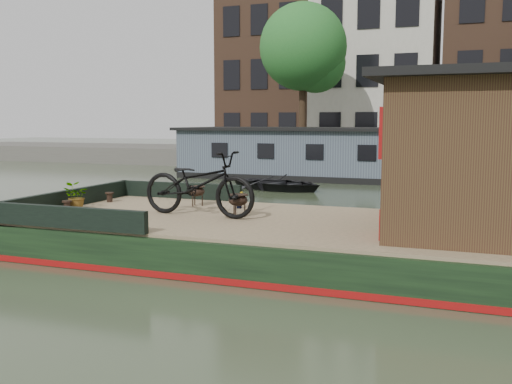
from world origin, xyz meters
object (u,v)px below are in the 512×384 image
(dinghy, at_px, (279,180))
(bicycle, at_px, (199,184))
(brazier_front, at_px, (238,206))
(brazier_rear, at_px, (197,196))

(dinghy, bearing_deg, bicycle, -154.31)
(bicycle, height_order, dinghy, bicycle)
(brazier_front, bearing_deg, bicycle, -168.35)
(brazier_front, xyz_separation_m, dinghy, (-2.30, 9.35, -0.52))
(bicycle, height_order, brazier_rear, bicycle)
(bicycle, xyz_separation_m, brazier_front, (0.71, 0.15, -0.39))
(brazier_rear, bearing_deg, bicycle, -61.66)
(brazier_front, distance_m, dinghy, 9.64)
(brazier_rear, bearing_deg, dinghy, 96.71)
(bicycle, distance_m, brazier_front, 0.82)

